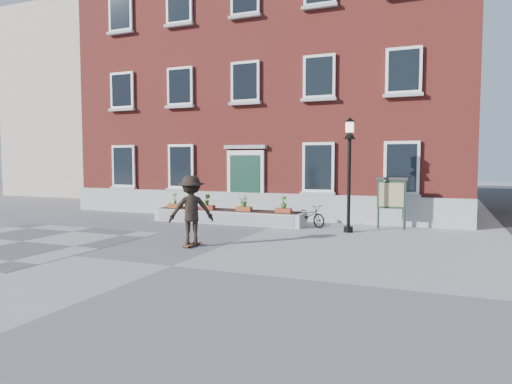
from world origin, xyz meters
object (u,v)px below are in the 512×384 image
at_px(lamp_post, 349,159).
at_px(notice_board, 391,194).
at_px(skateboarder, 191,210).
at_px(bicycle, 309,215).

height_order(lamp_post, notice_board, lamp_post).
distance_m(lamp_post, skateboarder, 5.86).
height_order(lamp_post, skateboarder, lamp_post).
xyz_separation_m(bicycle, skateboarder, (-2.06, -5.11, 0.64)).
bearing_deg(bicycle, skateboarder, -173.77).
distance_m(bicycle, notice_board, 3.08).
relative_size(bicycle, skateboarder, 0.77).
xyz_separation_m(lamp_post, notice_board, (1.29, 1.24, -1.28)).
bearing_deg(skateboarder, bicycle, 68.10).
xyz_separation_m(lamp_post, skateboarder, (-3.69, -4.31, -1.48)).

